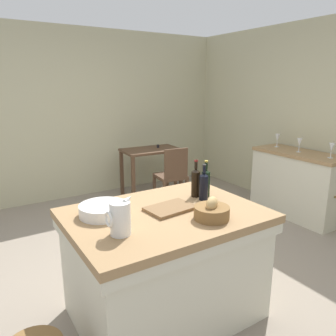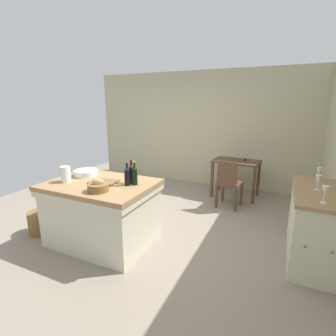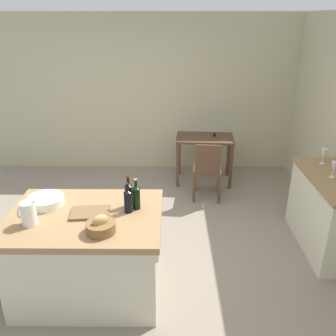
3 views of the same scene
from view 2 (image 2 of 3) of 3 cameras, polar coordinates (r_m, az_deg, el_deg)
name	(u,v)px [view 2 (image 2 of 3)]	position (r m, az deg, el deg)	size (l,w,h in m)	color
ground_plane	(146,226)	(4.08, -5.06, -13.03)	(6.76, 6.76, 0.00)	gray
wall_back	(199,129)	(6.05, 7.12, 8.78)	(5.32, 0.12, 2.60)	#B7B28E
island_table	(102,210)	(3.60, -14.67, -9.22)	(1.40, 1.03, 0.86)	#99754C
side_cabinet	(313,225)	(3.59, 29.93, -11.12)	(0.52, 1.24, 0.89)	#99754C
writing_desk	(236,167)	(5.29, 15.15, 0.31)	(0.94, 0.62, 0.81)	#513826
wooden_chair	(229,182)	(4.73, 13.57, -3.15)	(0.44, 0.44, 0.90)	#513826
pitcher	(65,174)	(3.60, -22.18, -1.24)	(0.17, 0.13, 0.26)	white
wash_bowl	(86,173)	(3.84, -18.07, -1.04)	(0.34, 0.34, 0.08)	white
bread_basket	(98,187)	(3.11, -15.52, -4.10)	(0.25, 0.25, 0.16)	brown
cutting_board	(104,182)	(3.43, -14.28, -3.05)	(0.35, 0.24, 0.02)	brown
wine_bottle_dark	(135,175)	(3.25, -7.54, -1.68)	(0.07, 0.07, 0.30)	black
wine_bottle_amber	(131,174)	(3.32, -8.28, -1.30)	(0.07, 0.07, 0.31)	black
wine_bottle_green	(127,176)	(3.23, -9.21, -1.87)	(0.07, 0.07, 0.30)	black
wine_glass_far_left	(325,191)	(3.00, 31.93, -4.47)	(0.07, 0.07, 0.18)	white
wine_glass_left	(318,179)	(3.42, 30.85, -2.24)	(0.07, 0.07, 0.18)	white
wine_glass_middle	(319,172)	(3.80, 30.97, -0.71)	(0.07, 0.07, 0.19)	white
wicker_hamper	(41,222)	(4.27, -26.87, -10.85)	(0.34, 0.34, 0.33)	brown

